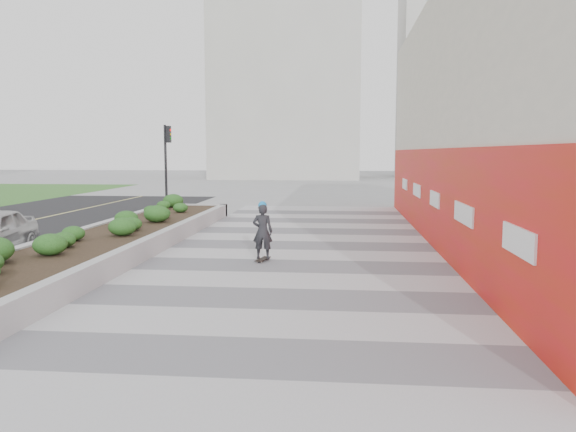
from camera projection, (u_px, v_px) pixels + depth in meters
name	position (u px, v px, depth m)	size (l,w,h in m)	color
ground	(270.00, 327.00, 9.33)	(160.00, 160.00, 0.00)	gray
walkway	(287.00, 284.00, 12.30)	(8.00, 36.00, 0.01)	#A8A8AD
building	(533.00, 116.00, 17.10)	(6.04, 24.08, 8.00)	beige
planter	(117.00, 236.00, 16.73)	(3.00, 18.00, 0.90)	#9E9EA0
traffic_signal_near	(167.00, 155.00, 27.01)	(0.33, 0.28, 4.20)	black
distant_bldg_north_l	(288.00, 89.00, 63.07)	(16.00, 12.00, 20.00)	#ADAAA3
distant_bldg_north_r	(461.00, 74.00, 65.91)	(14.00, 10.00, 24.00)	#ADAAA3
manhole_cover	(310.00, 285.00, 12.25)	(0.44, 0.44, 0.01)	#595654
skateboarder	(263.00, 231.00, 14.84)	(0.54, 0.75, 1.61)	beige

